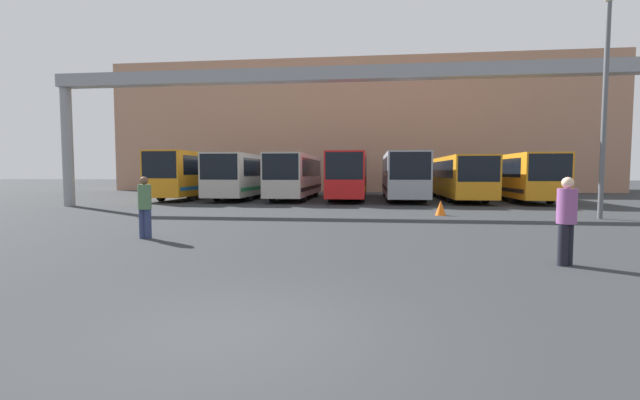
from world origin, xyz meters
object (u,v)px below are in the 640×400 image
object	(u,v)px
bus_slot_6	(514,175)
traffic_cone	(441,208)
lamp_post	(605,99)
bus_slot_3	(349,173)
bus_slot_2	(296,174)
bus_slot_5	(457,175)
pedestrian_mid_left	(145,206)
bus_slot_4	(403,173)
bus_slot_0	(193,172)
bus_slot_1	(248,174)
pedestrian_near_center	(566,219)

from	to	relation	value
bus_slot_6	traffic_cone	world-z (taller)	bus_slot_6
lamp_post	bus_slot_6	bearing A→B (deg)	88.45
bus_slot_3	traffic_cone	size ratio (longest dim) A/B	17.83
bus_slot_2	bus_slot_3	size ratio (longest dim) A/B	0.91
bus_slot_5	pedestrian_mid_left	world-z (taller)	bus_slot_5
bus_slot_2	bus_slot_4	bearing A→B (deg)	4.26
bus_slot_0	lamp_post	bearing A→B (deg)	-26.25
bus_slot_3	bus_slot_6	xyz separation A→B (m)	(11.47, 0.09, -0.08)
bus_slot_6	pedestrian_mid_left	bearing A→B (deg)	-130.54
bus_slot_1	pedestrian_near_center	world-z (taller)	bus_slot_1
bus_slot_4	bus_slot_0	bearing A→B (deg)	-176.83
bus_slot_0	bus_slot_5	xyz separation A→B (m)	(19.12, 0.91, -0.20)
bus_slot_0	bus_slot_4	xyz separation A→B (m)	(15.29, 0.85, -0.06)
bus_slot_1	bus_slot_4	xyz separation A→B (m)	(11.47, -0.16, 0.03)
pedestrian_near_center	traffic_cone	distance (m)	10.40
bus_slot_4	bus_slot_6	distance (m)	7.65
bus_slot_0	bus_slot_5	bearing A→B (deg)	2.73
bus_slot_0	bus_slot_6	size ratio (longest dim) A/B	0.85
bus_slot_0	bus_slot_2	bearing A→B (deg)	2.08
pedestrian_mid_left	bus_slot_2	bearing A→B (deg)	88.81
traffic_cone	lamp_post	distance (m)	7.95
lamp_post	bus_slot_0	bearing A→B (deg)	153.75
bus_slot_0	pedestrian_mid_left	bearing A→B (deg)	-70.80
lamp_post	pedestrian_mid_left	bearing A→B (deg)	-155.91
bus_slot_5	lamp_post	bearing A→B (deg)	-73.84
bus_slot_2	lamp_post	world-z (taller)	lamp_post
bus_slot_1	bus_slot_4	bearing A→B (deg)	-0.81
bus_slot_4	pedestrian_mid_left	distance (m)	21.22
bus_slot_2	traffic_cone	distance (m)	13.81
bus_slot_5	bus_slot_4	bearing A→B (deg)	-179.02
bus_slot_0	bus_slot_1	xyz separation A→B (m)	(3.82, 1.01, -0.09)
bus_slot_3	lamp_post	distance (m)	16.66
bus_slot_0	bus_slot_1	distance (m)	3.96
bus_slot_2	traffic_cone	size ratio (longest dim) A/B	16.16
bus_slot_1	bus_slot_3	world-z (taller)	bus_slot_3
bus_slot_0	pedestrian_near_center	distance (m)	26.96
bus_slot_1	pedestrian_near_center	size ratio (longest dim) A/B	6.61
bus_slot_6	bus_slot_3	bearing A→B (deg)	-179.55
pedestrian_mid_left	lamp_post	bearing A→B (deg)	26.70
pedestrian_near_center	lamp_post	xyz separation A→B (m)	(5.48, 9.65, 3.98)
bus_slot_1	traffic_cone	distance (m)	16.94
pedestrian_near_center	traffic_cone	size ratio (longest dim) A/B	2.77
bus_slot_2	pedestrian_mid_left	size ratio (longest dim) A/B	5.93
lamp_post	pedestrian_near_center	bearing A→B (deg)	-119.61
bus_slot_4	traffic_cone	xyz separation A→B (m)	(0.90, -11.31, -1.52)
bus_slot_1	pedestrian_near_center	distance (m)	25.56
bus_slot_2	bus_slot_3	world-z (taller)	bus_slot_3
pedestrian_near_center	traffic_cone	xyz separation A→B (m)	(-0.94, 10.34, -0.65)
bus_slot_2	bus_slot_5	bearing A→B (deg)	3.17
pedestrian_mid_left	bus_slot_6	bearing A→B (deg)	52.06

